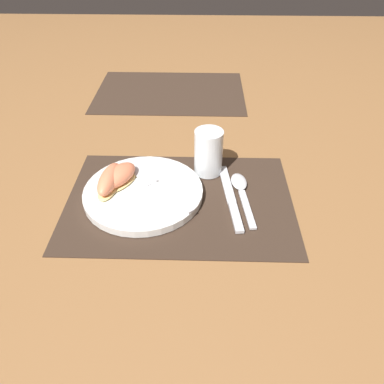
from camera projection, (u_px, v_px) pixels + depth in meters
ground_plane at (180, 201)px, 0.78m from camera, size 3.00×3.00×0.00m
placemat at (180, 200)px, 0.78m from camera, size 0.47×0.33×0.00m
placemat_far at (170, 92)px, 1.20m from camera, size 0.47×0.33×0.00m
plate at (143, 192)px, 0.79m from camera, size 0.25×0.25×0.02m
juice_glass at (208, 154)px, 0.83m from camera, size 0.06×0.06×0.10m
knife at (231, 198)px, 0.78m from camera, size 0.04×0.22×0.01m
spoon at (241, 188)px, 0.80m from camera, size 0.04×0.18×0.01m
fork at (156, 185)px, 0.79m from camera, size 0.15×0.16×0.00m
citrus_wedge_0 at (118, 176)px, 0.79m from camera, size 0.10×0.12×0.03m
citrus_wedge_1 at (110, 180)px, 0.78m from camera, size 0.05×0.12×0.04m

